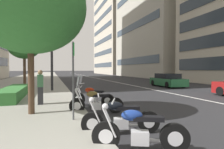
{
  "coord_description": "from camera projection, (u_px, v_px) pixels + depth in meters",
  "views": [
    {
      "loc": [
        -3.23,
        8.29,
        1.76
      ],
      "look_at": [
        11.82,
        3.52,
        1.32
      ],
      "focal_mm": 30.49,
      "sensor_mm": 36.0,
      "label": 1
    }
  ],
  "objects": [
    {
      "name": "clipped_hedge_bed",
      "position": [
        14.0,
        92.0,
        10.97
      ],
      "size": [
        5.65,
        1.1,
        0.56
      ],
      "primitive_type": "cube",
      "color": "#337033",
      "rests_on": "sidewalk_right_plaza"
    },
    {
      "name": "motorcycle_mid_row",
      "position": [
        120.0,
        119.0,
        5.17
      ],
      "size": [
        0.71,
        2.13,
        1.08
      ],
      "rotation": [
        0.0,
        0.0,
        1.36
      ],
      "color": "black",
      "rests_on": "ground"
    },
    {
      "name": "parking_sign_by_curb",
      "position": [
        73.0,
        73.0,
        6.03
      ],
      "size": [
        0.32,
        0.06,
        2.48
      ],
      "color": "#47494C",
      "rests_on": "sidewalk_right_plaza"
    },
    {
      "name": "motorcycle_second_in_row",
      "position": [
        139.0,
        132.0,
        4.08
      ],
      "size": [
        0.97,
        1.96,
        1.09
      ],
      "rotation": [
        0.0,
        0.0,
        1.17
      ],
      "color": "black",
      "rests_on": "ground"
    },
    {
      "name": "street_tree_far_plaza",
      "position": [
        30.0,
        6.0,
        6.78
      ],
      "size": [
        4.0,
        4.0,
        5.56
      ],
      "color": "#473323",
      "rests_on": "sidewalk_right_plaza"
    },
    {
      "name": "motorcycle_far_end_row",
      "position": [
        92.0,
        97.0,
        8.97
      ],
      "size": [
        1.3,
        1.81,
        1.47
      ],
      "rotation": [
        0.0,
        0.0,
        0.97
      ],
      "color": "black",
      "rests_on": "ground"
    },
    {
      "name": "street_tree_near_plaza_corner",
      "position": [
        24.0,
        45.0,
        15.77
      ],
      "size": [
        2.69,
        2.69,
        4.76
      ],
      "color": "#473323",
      "rests_on": "sidewalk_right_plaza"
    },
    {
      "name": "lane_centre_stripe",
      "position": [
        94.0,
        78.0,
        38.98
      ],
      "size": [
        110.0,
        0.16,
        0.01
      ],
      "primitive_type": "cube",
      "color": "silver",
      "rests_on": "ground"
    },
    {
      "name": "car_following_behind",
      "position": [
        168.0,
        80.0,
        19.05
      ],
      "size": [
        4.33,
        2.06,
        1.32
      ],
      "rotation": [
        0.0,
        0.0,
        -0.05
      ],
      "color": "#236038",
      "rests_on": "ground"
    },
    {
      "name": "sidewalk_right_plaza",
      "position": [
        32.0,
        80.0,
        30.76
      ],
      "size": [
        160.0,
        8.83,
        0.15
      ],
      "primitive_type": "cube",
      "color": "gray",
      "rests_on": "ground"
    },
    {
      "name": "motorcycle_by_sign_pole",
      "position": [
        95.0,
        102.0,
        7.58
      ],
      "size": [
        0.77,
        2.12,
        1.47
      ],
      "rotation": [
        0.0,
        0.0,
        1.32
      ],
      "color": "black",
      "rests_on": "ground"
    },
    {
      "name": "office_tower_mid_left",
      "position": [
        122.0,
        20.0,
        70.77
      ],
      "size": [
        26.53,
        15.52,
        39.97
      ],
      "color": "beige",
      "rests_on": "ground"
    },
    {
      "name": "pedestrian_on_plaza",
      "position": [
        40.0,
        87.0,
        8.71
      ],
      "size": [
        0.42,
        0.29,
        1.58
      ],
      "rotation": [
        0.0,
        0.0,
        1.64
      ],
      "color": "#2D2D33",
      "rests_on": "sidewalk_right_plaza"
    },
    {
      "name": "street_lamp_with_banners",
      "position": [
        57.0,
        20.0,
        14.42
      ],
      "size": [
        1.26,
        2.71,
        9.07
      ],
      "color": "#232326",
      "rests_on": "sidewalk_right_plaza"
    }
  ]
}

